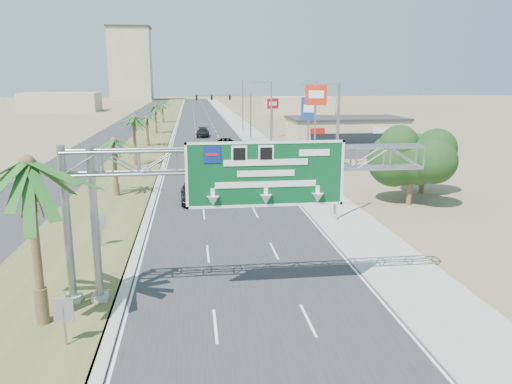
{
  "coord_description": "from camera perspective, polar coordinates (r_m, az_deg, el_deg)",
  "views": [
    {
      "loc": [
        -2.76,
        -12.31,
        10.16
      ],
      "look_at": [
        0.61,
        13.85,
        4.2
      ],
      "focal_mm": 35.0,
      "sensor_mm": 36.0,
      "label": 1
    }
  ],
  "objects": [
    {
      "name": "pole_sign_blue",
      "position": [
        68.49,
        6.02,
        9.2
      ],
      "size": [
        2.0,
        0.9,
        8.07
      ],
      "color": "gray",
      "rests_on": "ground"
    },
    {
      "name": "oak_near",
      "position": [
        42.6,
        17.42,
        4.55
      ],
      "size": [
        4.5,
        4.5,
        6.8
      ],
      "color": "brown",
      "rests_on": "ground"
    },
    {
      "name": "median_signback_a",
      "position": [
        20.9,
        -21.12,
        -12.81
      ],
      "size": [
        0.75,
        0.08,
        2.08
      ],
      "color": "gray",
      "rests_on": "ground"
    },
    {
      "name": "oak_far",
      "position": [
        47.56,
        18.67,
        4.4
      ],
      "size": [
        3.5,
        3.5,
        5.6
      ],
      "color": "brown",
      "rests_on": "ground"
    },
    {
      "name": "palm_near",
      "position": [
        21.55,
        -24.68,
        2.95
      ],
      "size": [
        5.7,
        5.7,
        8.35
      ],
      "color": "brown",
      "rests_on": "ground"
    },
    {
      "name": "opposing_road",
      "position": [
        123.56,
        -14.07,
        7.64
      ],
      "size": [
        8.0,
        300.0,
        0.02
      ],
      "primitive_type": "cube",
      "color": "#28282B",
      "rests_on": "ground"
    },
    {
      "name": "building_distant_left",
      "position": [
        177.56,
        -21.42,
        9.56
      ],
      "size": [
        24.0,
        14.0,
        6.0
      ],
      "primitive_type": "cube",
      "color": "tan",
      "rests_on": "ground"
    },
    {
      "name": "sidewalk_right",
      "position": [
        123.25,
        -2.1,
        8.01
      ],
      "size": [
        4.0,
        300.0,
        0.1
      ],
      "primitive_type": "cube",
      "color": "#9E9B93",
      "rests_on": "ground"
    },
    {
      "name": "streetlight_far",
      "position": [
        100.97,
        -1.64,
        9.62
      ],
      "size": [
        3.27,
        0.44,
        10.0
      ],
      "color": "gray",
      "rests_on": "ground"
    },
    {
      "name": "streetlight_near",
      "position": [
        36.17,
        8.9,
        3.89
      ],
      "size": [
        3.27,
        0.44,
        10.0
      ],
      "color": "gray",
      "rests_on": "ground"
    },
    {
      "name": "car_left_lane",
      "position": [
        42.41,
        -7.3,
        -0.09
      ],
      "size": [
        2.07,
        4.88,
        1.65
      ],
      "primitive_type": "imported",
      "rotation": [
        0.0,
        0.0,
        0.03
      ],
      "color": "black",
      "rests_on": "ground"
    },
    {
      "name": "sign_gantry",
      "position": [
        22.68,
        -2.94,
        2.3
      ],
      "size": [
        16.75,
        1.24,
        7.5
      ],
      "color": "gray",
      "rests_on": "ground"
    },
    {
      "name": "car_mid_lane",
      "position": [
        64.47,
        -3.49,
        4.24
      ],
      "size": [
        1.5,
        4.07,
        1.33
      ],
      "primitive_type": "imported",
      "rotation": [
        0.0,
        0.0,
        -0.02
      ],
      "color": "maroon",
      "rests_on": "ground"
    },
    {
      "name": "road",
      "position": [
        122.77,
        -6.09,
        7.91
      ],
      "size": [
        12.0,
        300.0,
        0.02
      ],
      "primitive_type": "cube",
      "color": "#28282B",
      "rests_on": "ground"
    },
    {
      "name": "car_far",
      "position": [
        91.25,
        -6.11,
        6.77
      ],
      "size": [
        2.61,
        5.67,
        1.6
      ],
      "primitive_type": "imported",
      "rotation": [
        0.0,
        0.0,
        -0.07
      ],
      "color": "black",
      "rests_on": "ground"
    },
    {
      "name": "median_signback_b",
      "position": [
        32.06,
        -17.41,
        -3.63
      ],
      "size": [
        0.75,
        0.08,
        2.08
      ],
      "color": "gray",
      "rests_on": "ground"
    },
    {
      "name": "pole_sign_red_far",
      "position": [
        89.22,
        1.93,
        9.77
      ],
      "size": [
        2.17,
        1.05,
        7.13
      ],
      "color": "gray",
      "rests_on": "ground"
    },
    {
      "name": "tower_distant",
      "position": [
        264.04,
        -14.13,
        13.95
      ],
      "size": [
        20.0,
        16.0,
        35.0
      ],
      "primitive_type": "cube",
      "color": "tan",
      "rests_on": "ground"
    },
    {
      "name": "palm_row_b",
      "position": [
        45.13,
        -15.96,
        5.55
      ],
      "size": [
        3.99,
        3.99,
        5.95
      ],
      "color": "brown",
      "rests_on": "ground"
    },
    {
      "name": "car_right_lane",
      "position": [
        73.82,
        -3.52,
        5.44
      ],
      "size": [
        3.26,
        6.15,
        1.65
      ],
      "primitive_type": "imported",
      "rotation": [
        0.0,
        0.0,
        -0.09
      ],
      "color": "gray",
      "rests_on": "ground"
    },
    {
      "name": "palm_row_d",
      "position": [
        78.81,
        -12.37,
        8.26
      ],
      "size": [
        3.99,
        3.99,
        5.45
      ],
      "color": "brown",
      "rests_on": "ground"
    },
    {
      "name": "pole_sign_red_near",
      "position": [
        56.82,
        6.85,
        10.36
      ],
      "size": [
        2.34,
        1.18,
        9.95
      ],
      "color": "gray",
      "rests_on": "ground"
    },
    {
      "name": "palm_row_e",
      "position": [
        97.68,
        -11.46,
        9.5
      ],
      "size": [
        3.99,
        3.99,
        6.15
      ],
      "color": "brown",
      "rests_on": "ground"
    },
    {
      "name": "palm_row_c",
      "position": [
        60.86,
        -13.83,
        8.13
      ],
      "size": [
        3.99,
        3.99,
        6.75
      ],
      "color": "brown",
      "rests_on": "ground"
    },
    {
      "name": "building_distant_right",
      "position": [
        155.99,
        4.86,
        9.87
      ],
      "size": [
        20.0,
        12.0,
        5.0
      ],
      "primitive_type": "cube",
      "color": "tan",
      "rests_on": "ground"
    },
    {
      "name": "streetlight_mid",
      "position": [
        65.32,
        1.55,
        7.93
      ],
      "size": [
        3.27,
        0.44,
        10.0
      ],
      "color": "gray",
      "rests_on": "ground"
    },
    {
      "name": "store_building",
      "position": [
        82.54,
        10.22,
        6.86
      ],
      "size": [
        18.0,
        10.0,
        4.0
      ],
      "primitive_type": "cube",
      "color": "tan",
      "rests_on": "ground"
    },
    {
      "name": "palm_row_f",
      "position": [
        122.62,
        -10.66,
        9.96
      ],
      "size": [
        3.99,
        3.99,
        5.75
      ],
      "color": "brown",
      "rests_on": "ground"
    },
    {
      "name": "median_grass",
      "position": [
        122.94,
        -10.8,
        7.79
      ],
      "size": [
        7.0,
        300.0,
        0.12
      ],
      "primitive_type": "cube",
      "color": "#4D5726",
      "rests_on": "ground"
    },
    {
      "name": "signal_mast",
      "position": [
        84.83,
        -1.99,
        9.13
      ],
      "size": [
        10.28,
        0.71,
        8.0
      ],
      "color": "gray",
      "rests_on": "ground"
    }
  ]
}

